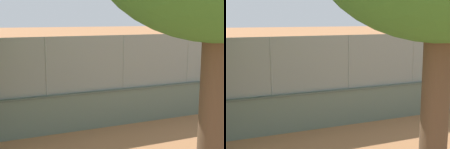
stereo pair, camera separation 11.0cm
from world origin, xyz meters
The scene contains 8 objects.
ground_plane centered at (0.00, 0.00, 0.00)m, with size 260.00×260.00×0.00m, color #A36B42.
perimeter_wall centered at (1.36, 13.41, 0.79)m, with size 33.40×0.98×1.57m.
fence_panel_on_wall centered at (1.36, 13.41, 2.70)m, with size 32.79×0.67×2.27m.
player_crossing_court centered at (-1.36, 10.96, 0.91)m, with size 1.07×0.68×1.55m.
player_foreground_swinging centered at (1.11, 5.22, 0.95)m, with size 0.78×0.74×1.62m.
player_at_service_line centered at (-2.44, -1.48, 0.96)m, with size 0.72×0.86×1.64m.
sports_ball centered at (-2.57, 12.89, 0.04)m, with size 0.08×0.08×0.08m, color #3399D8.
spare_ball_by_wall centered at (-1.25, 11.73, 0.08)m, with size 0.15×0.15×0.15m, color white.
Camera 1 is at (6.88, 25.77, 4.55)m, focal length 51.96 mm.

